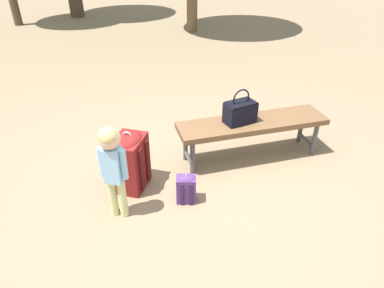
{
  "coord_description": "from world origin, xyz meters",
  "views": [
    {
      "loc": [
        1.28,
        2.31,
        2.15
      ],
      "look_at": [
        -0.08,
        -0.07,
        0.45
      ],
      "focal_mm": 32.2,
      "sensor_mm": 36.0,
      "label": 1
    }
  ],
  "objects_px": {
    "park_bench": "(252,126)",
    "backpack_small": "(186,187)",
    "handbag": "(240,111)",
    "backpack_large": "(130,160)",
    "child_standing": "(112,160)"
  },
  "relations": [
    {
      "from": "handbag",
      "to": "backpack_small",
      "type": "relative_size",
      "value": 1.22
    },
    {
      "from": "park_bench",
      "to": "backpack_small",
      "type": "bearing_deg",
      "value": 16.87
    },
    {
      "from": "child_standing",
      "to": "backpack_large",
      "type": "height_order",
      "value": "child_standing"
    },
    {
      "from": "park_bench",
      "to": "child_standing",
      "type": "bearing_deg",
      "value": 6.07
    },
    {
      "from": "child_standing",
      "to": "backpack_small",
      "type": "distance_m",
      "value": 0.76
    },
    {
      "from": "backpack_large",
      "to": "backpack_small",
      "type": "relative_size",
      "value": 2.02
    },
    {
      "from": "child_standing",
      "to": "backpack_small",
      "type": "bearing_deg",
      "value": 168.22
    },
    {
      "from": "handbag",
      "to": "child_standing",
      "type": "xyz_separation_m",
      "value": [
        1.43,
        0.22,
        0.02
      ]
    },
    {
      "from": "child_standing",
      "to": "backpack_small",
      "type": "xyz_separation_m",
      "value": [
        -0.61,
        0.13,
        -0.44
      ]
    },
    {
      "from": "backpack_small",
      "to": "handbag",
      "type": "bearing_deg",
      "value": -157.5
    },
    {
      "from": "park_bench",
      "to": "backpack_small",
      "type": "xyz_separation_m",
      "value": [
        0.97,
        0.29,
        -0.24
      ]
    },
    {
      "from": "backpack_large",
      "to": "backpack_small",
      "type": "distance_m",
      "value": 0.6
    },
    {
      "from": "child_standing",
      "to": "park_bench",
      "type": "bearing_deg",
      "value": -173.93
    },
    {
      "from": "child_standing",
      "to": "backpack_large",
      "type": "bearing_deg",
      "value": -126.58
    },
    {
      "from": "handbag",
      "to": "park_bench",
      "type": "bearing_deg",
      "value": 160.8
    }
  ]
}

